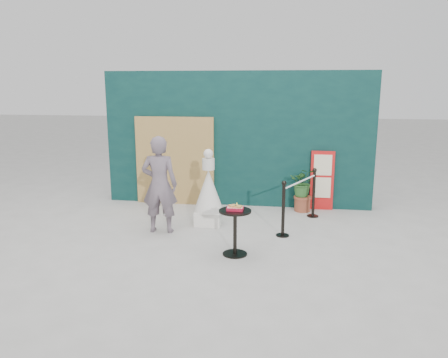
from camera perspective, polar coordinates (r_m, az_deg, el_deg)
ground at (r=7.20m, az=-1.46°, el=-9.83°), size 60.00×60.00×0.00m
back_wall at (r=9.86m, az=1.72°, el=5.23°), size 6.00×0.30×3.00m
bamboo_fence at (r=9.99m, az=-6.45°, el=2.36°), size 1.80×0.08×2.00m
woman at (r=8.10m, az=-8.41°, el=-0.73°), size 0.69×0.47×1.81m
menu_board at (r=9.76m, az=12.68°, el=-0.20°), size 0.50×0.07×1.30m
statue at (r=8.52m, az=-2.02°, el=-1.97°), size 0.59×0.59×1.50m
cafe_table at (r=7.03m, az=1.45°, el=-6.05°), size 0.52×0.52×0.75m
food_basket at (r=6.95m, az=1.48°, el=-3.78°), size 0.26×0.19×0.11m
planter at (r=9.57m, az=10.27°, el=-0.94°), size 0.56×0.49×0.96m
stanchion_barrier at (r=8.58m, az=9.84°, el=-2.86°), size 0.84×1.54×1.03m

